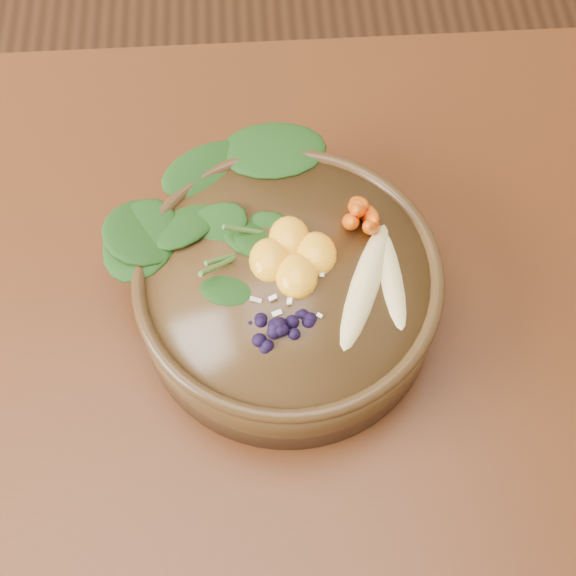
% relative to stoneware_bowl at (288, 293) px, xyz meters
% --- Properties ---
extents(ground, '(4.00, 4.00, 0.00)m').
position_rel_stoneware_bowl_xyz_m(ground, '(-0.32, -0.09, -0.79)').
color(ground, '#381E0F').
rests_on(ground, ground).
extents(stoneware_bowl, '(0.33, 0.33, 0.07)m').
position_rel_stoneware_bowl_xyz_m(stoneware_bowl, '(0.00, 0.00, 0.00)').
color(stoneware_bowl, '#3F2C16').
rests_on(stoneware_bowl, dining_table).
extents(kale_heap, '(0.21, 0.20, 0.04)m').
position_rel_stoneware_bowl_xyz_m(kale_heap, '(-0.03, 0.07, 0.06)').
color(kale_heap, '#1D3F15').
rests_on(kale_heap, stoneware_bowl).
extents(carrot_cluster, '(0.07, 0.07, 0.08)m').
position_rel_stoneware_bowl_xyz_m(carrot_cluster, '(0.06, 0.06, 0.08)').
color(carrot_cluster, '#FD640B').
rests_on(carrot_cluster, stoneware_bowl).
extents(banana_halves, '(0.08, 0.15, 0.03)m').
position_rel_stoneware_bowl_xyz_m(banana_halves, '(0.08, -0.01, 0.05)').
color(banana_halves, '#E0CC84').
rests_on(banana_halves, stoneware_bowl).
extents(mandarin_cluster, '(0.10, 0.10, 0.03)m').
position_rel_stoneware_bowl_xyz_m(mandarin_cluster, '(0.01, 0.02, 0.05)').
color(mandarin_cluster, '#FFA71C').
rests_on(mandarin_cluster, stoneware_bowl).
extents(blueberry_pile, '(0.15, 0.12, 0.04)m').
position_rel_stoneware_bowl_xyz_m(blueberry_pile, '(-0.01, -0.06, 0.06)').
color(blueberry_pile, black).
rests_on(blueberry_pile, stoneware_bowl).
extents(coconut_flakes, '(0.10, 0.08, 0.01)m').
position_rel_stoneware_bowl_xyz_m(coconut_flakes, '(-0.00, -0.02, 0.04)').
color(coconut_flakes, white).
rests_on(coconut_flakes, stoneware_bowl).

